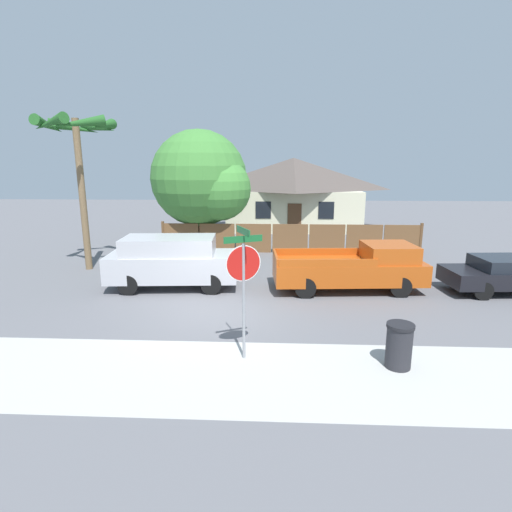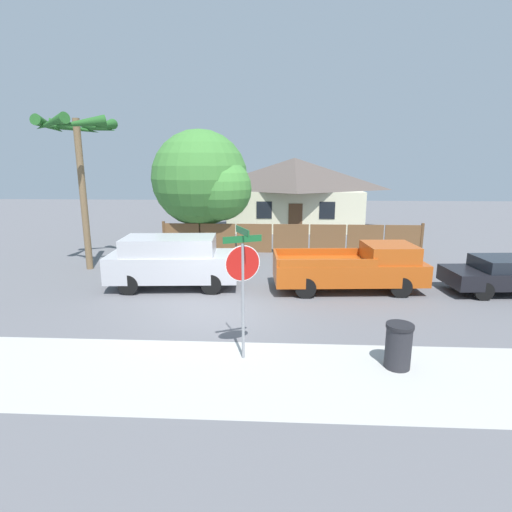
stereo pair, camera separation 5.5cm
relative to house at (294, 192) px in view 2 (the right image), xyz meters
name	(u,v)px [view 2 (the right image)]	position (x,y,z in m)	size (l,w,h in m)	color
ground_plane	(215,313)	(-3.05, -17.37, -2.55)	(80.00, 80.00, 0.00)	slate
sidewalk_strip	(190,373)	(-3.05, -20.97, -2.55)	(36.00, 3.20, 0.01)	#B2B2AD
wooden_fence	(291,239)	(-0.47, -8.58, -1.81)	(13.30, 0.12, 1.59)	brown
house	(294,192)	(0.00, 0.00, 0.00)	(9.73, 6.33, 4.92)	beige
oak_tree	(204,181)	(-5.07, -7.49, 1.06)	(5.34, 5.09, 6.27)	brown
palm_tree	(78,139)	(-9.35, -12.30, 2.93)	(3.10, 3.32, 6.35)	brown
red_suv	(173,261)	(-4.99, -14.79, -1.53)	(4.78, 2.20, 1.90)	#B7B7BC
orange_pickup	(354,268)	(1.60, -14.77, -1.72)	(5.41, 2.29, 1.69)	#B74C14
parked_sedan	(510,274)	(7.03, -14.79, -1.88)	(4.58, 2.07, 1.28)	black
stop_sign	(243,272)	(-1.96, -20.18, -0.45)	(0.83, 0.75, 3.10)	gray
trash_bin	(398,346)	(1.52, -20.46, -2.03)	(0.61, 0.61, 1.03)	#28282D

